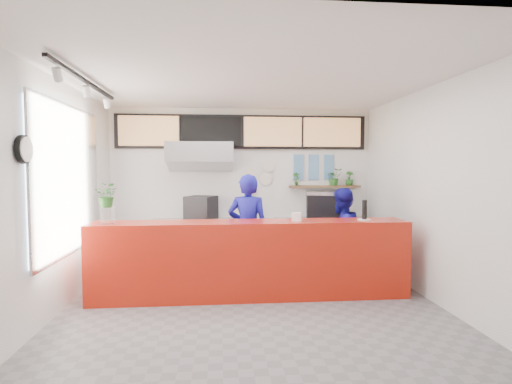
% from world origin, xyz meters
% --- Properties ---
extents(floor, '(5.00, 5.00, 0.00)m').
position_xyz_m(floor, '(0.00, 0.00, 0.00)').
color(floor, slate).
rests_on(floor, ground).
extents(ceiling, '(5.00, 5.00, 0.00)m').
position_xyz_m(ceiling, '(0.00, 0.00, 3.00)').
color(ceiling, silver).
extents(wall_back, '(5.00, 0.00, 5.00)m').
position_xyz_m(wall_back, '(0.00, 2.50, 1.50)').
color(wall_back, white).
rests_on(wall_back, ground).
extents(wall_left, '(0.00, 5.00, 5.00)m').
position_xyz_m(wall_left, '(-2.50, 0.00, 1.50)').
color(wall_left, white).
rests_on(wall_left, ground).
extents(wall_right, '(0.00, 5.00, 5.00)m').
position_xyz_m(wall_right, '(2.50, 0.00, 1.50)').
color(wall_right, white).
rests_on(wall_right, ground).
extents(service_counter, '(4.50, 0.60, 1.10)m').
position_xyz_m(service_counter, '(0.00, 0.40, 0.55)').
color(service_counter, '#B41C0C').
rests_on(service_counter, ground).
extents(cream_band, '(5.00, 0.02, 0.80)m').
position_xyz_m(cream_band, '(0.00, 2.49, 2.60)').
color(cream_band, beige).
rests_on(cream_band, wall_back).
extents(prep_bench, '(1.80, 0.60, 0.90)m').
position_xyz_m(prep_bench, '(-0.80, 2.20, 0.45)').
color(prep_bench, '#B2B5BA').
rests_on(prep_bench, ground).
extents(panini_oven, '(0.64, 0.64, 0.44)m').
position_xyz_m(panini_oven, '(-0.79, 2.20, 1.12)').
color(panini_oven, black).
rests_on(panini_oven, prep_bench).
extents(extraction_hood, '(1.20, 0.70, 0.35)m').
position_xyz_m(extraction_hood, '(-0.80, 2.15, 2.15)').
color(extraction_hood, '#B2B5BA').
rests_on(extraction_hood, ceiling).
extents(hood_lip, '(1.20, 0.69, 0.31)m').
position_xyz_m(hood_lip, '(-0.80, 2.15, 1.95)').
color(hood_lip, '#B2B5BA').
rests_on(hood_lip, ceiling).
extents(right_bench, '(1.80, 0.60, 0.90)m').
position_xyz_m(right_bench, '(1.50, 2.20, 0.45)').
color(right_bench, '#B2B5BA').
rests_on(right_bench, ground).
extents(espresso_machine, '(0.77, 0.61, 0.44)m').
position_xyz_m(espresso_machine, '(1.55, 2.20, 1.12)').
color(espresso_machine, black).
rests_on(espresso_machine, right_bench).
extents(espresso_tray, '(0.78, 0.63, 0.06)m').
position_xyz_m(espresso_tray, '(1.55, 2.20, 1.38)').
color(espresso_tray, '#ACADB3').
rests_on(espresso_tray, espresso_machine).
extents(herb_shelf, '(1.40, 0.18, 0.04)m').
position_xyz_m(herb_shelf, '(1.60, 2.40, 1.50)').
color(herb_shelf, brown).
rests_on(herb_shelf, wall_back).
extents(menu_board_far_left, '(1.10, 0.10, 0.55)m').
position_xyz_m(menu_board_far_left, '(-1.75, 2.38, 2.55)').
color(menu_board_far_left, tan).
rests_on(menu_board_far_left, wall_back).
extents(menu_board_mid_left, '(1.10, 0.10, 0.55)m').
position_xyz_m(menu_board_mid_left, '(-0.59, 2.38, 2.55)').
color(menu_board_mid_left, black).
rests_on(menu_board_mid_left, wall_back).
extents(menu_board_mid_right, '(1.10, 0.10, 0.55)m').
position_xyz_m(menu_board_mid_right, '(0.57, 2.38, 2.55)').
color(menu_board_mid_right, tan).
rests_on(menu_board_mid_right, wall_back).
extents(menu_board_far_right, '(1.10, 0.10, 0.55)m').
position_xyz_m(menu_board_far_right, '(1.73, 2.38, 2.55)').
color(menu_board_far_right, tan).
rests_on(menu_board_far_right, wall_back).
extents(soffit, '(4.80, 0.04, 0.65)m').
position_xyz_m(soffit, '(0.00, 2.46, 2.55)').
color(soffit, black).
rests_on(soffit, wall_back).
extents(window_pane, '(0.04, 2.20, 1.90)m').
position_xyz_m(window_pane, '(-2.47, 0.30, 1.70)').
color(window_pane, silver).
rests_on(window_pane, wall_left).
extents(window_frame, '(0.03, 2.30, 2.00)m').
position_xyz_m(window_frame, '(-2.45, 0.30, 1.70)').
color(window_frame, '#B2B5BA').
rests_on(window_frame, wall_left).
extents(wall_clock_rim, '(0.05, 0.30, 0.30)m').
position_xyz_m(wall_clock_rim, '(-2.46, -0.90, 2.05)').
color(wall_clock_rim, black).
rests_on(wall_clock_rim, wall_left).
extents(wall_clock_face, '(0.02, 0.26, 0.26)m').
position_xyz_m(wall_clock_face, '(-2.43, -0.90, 2.05)').
color(wall_clock_face, white).
rests_on(wall_clock_face, wall_left).
extents(track_rail, '(0.05, 2.40, 0.04)m').
position_xyz_m(track_rail, '(-2.10, 0.00, 2.94)').
color(track_rail, black).
rests_on(track_rail, ceiling).
extents(dec_plate_a, '(0.24, 0.03, 0.24)m').
position_xyz_m(dec_plate_a, '(0.15, 2.47, 1.75)').
color(dec_plate_a, silver).
rests_on(dec_plate_a, wall_back).
extents(dec_plate_b, '(0.24, 0.03, 0.24)m').
position_xyz_m(dec_plate_b, '(0.45, 2.47, 1.65)').
color(dec_plate_b, silver).
rests_on(dec_plate_b, wall_back).
extents(dec_plate_c, '(0.24, 0.03, 0.24)m').
position_xyz_m(dec_plate_c, '(0.15, 2.47, 1.45)').
color(dec_plate_c, silver).
rests_on(dec_plate_c, wall_back).
extents(dec_plate_d, '(0.24, 0.03, 0.24)m').
position_xyz_m(dec_plate_d, '(0.50, 2.47, 1.90)').
color(dec_plate_d, silver).
rests_on(dec_plate_d, wall_back).
extents(photo_frame_a, '(0.20, 0.02, 0.25)m').
position_xyz_m(photo_frame_a, '(1.10, 2.48, 2.00)').
color(photo_frame_a, '#598CBF').
rests_on(photo_frame_a, wall_back).
extents(photo_frame_b, '(0.20, 0.02, 0.25)m').
position_xyz_m(photo_frame_b, '(1.40, 2.48, 2.00)').
color(photo_frame_b, '#598CBF').
rests_on(photo_frame_b, wall_back).
extents(photo_frame_c, '(0.20, 0.02, 0.25)m').
position_xyz_m(photo_frame_c, '(1.70, 2.48, 2.00)').
color(photo_frame_c, '#598CBF').
rests_on(photo_frame_c, wall_back).
extents(photo_frame_d, '(0.20, 0.02, 0.25)m').
position_xyz_m(photo_frame_d, '(1.10, 2.48, 1.75)').
color(photo_frame_d, '#598CBF').
rests_on(photo_frame_d, wall_back).
extents(photo_frame_e, '(0.20, 0.02, 0.25)m').
position_xyz_m(photo_frame_e, '(1.40, 2.48, 1.75)').
color(photo_frame_e, '#598CBF').
rests_on(photo_frame_e, wall_back).
extents(photo_frame_f, '(0.20, 0.02, 0.25)m').
position_xyz_m(photo_frame_f, '(1.70, 2.48, 1.75)').
color(photo_frame_f, '#598CBF').
rests_on(photo_frame_f, wall_back).
extents(staff_center, '(0.73, 0.57, 1.77)m').
position_xyz_m(staff_center, '(-0.00, 0.96, 0.88)').
color(staff_center, navy).
rests_on(staff_center, ground).
extents(staff_right, '(0.95, 0.90, 1.54)m').
position_xyz_m(staff_right, '(1.51, 1.01, 0.77)').
color(staff_right, navy).
rests_on(staff_right, ground).
extents(herb_a, '(0.15, 0.11, 0.26)m').
position_xyz_m(herb_a, '(1.03, 2.40, 1.65)').
color(herb_a, '#266222').
rests_on(herb_a, herb_shelf).
extents(herb_c, '(0.30, 0.26, 0.33)m').
position_xyz_m(herb_c, '(1.79, 2.40, 1.68)').
color(herb_c, '#266222').
rests_on(herb_c, herb_shelf).
extents(herb_d, '(0.16, 0.14, 0.28)m').
position_xyz_m(herb_d, '(2.10, 2.40, 1.66)').
color(herb_d, '#266222').
rests_on(herb_d, herb_shelf).
extents(glass_vase, '(0.23, 0.23, 0.23)m').
position_xyz_m(glass_vase, '(-1.96, 0.32, 1.22)').
color(glass_vase, silver).
rests_on(glass_vase, service_counter).
extents(basil_vase, '(0.33, 0.29, 0.34)m').
position_xyz_m(basil_vase, '(-1.96, 0.32, 1.49)').
color(basil_vase, '#266222').
rests_on(basil_vase, glass_vase).
extents(napkin_holder, '(0.16, 0.13, 0.12)m').
position_xyz_m(napkin_holder, '(0.66, 0.36, 1.16)').
color(napkin_holder, silver).
rests_on(napkin_holder, service_counter).
extents(white_plate, '(0.23, 0.23, 0.01)m').
position_xyz_m(white_plate, '(1.66, 0.37, 1.11)').
color(white_plate, silver).
rests_on(white_plate, service_counter).
extents(pepper_mill, '(0.09, 0.09, 0.28)m').
position_xyz_m(pepper_mill, '(1.66, 0.37, 1.25)').
color(pepper_mill, black).
rests_on(pepper_mill, white_plate).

